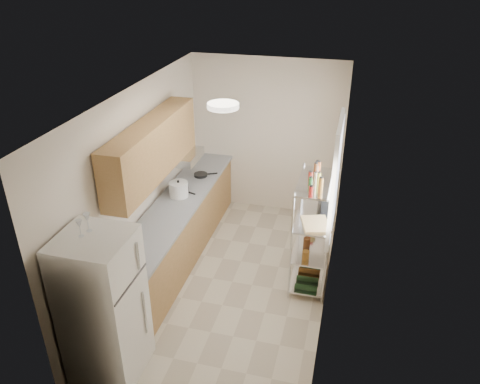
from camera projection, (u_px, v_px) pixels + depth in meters
The scene contains 16 objects.
room at pixel (232, 198), 5.79m from camera, with size 2.52×4.42×2.62m.
counter_run at pixel (179, 228), 6.76m from camera, with size 0.63×3.51×0.90m.
upper_cabinets at pixel (153, 149), 5.88m from camera, with size 0.33×2.20×0.72m, color #AA7A48.
range_hood at pixel (181, 156), 6.75m from camera, with size 0.50×0.60×0.12m, color #B7BABC.
window at pixel (336, 179), 5.71m from camera, with size 0.06×1.00×1.46m, color white.
bakers_rack at pixel (314, 210), 5.91m from camera, with size 0.45×0.90×1.73m.
ceiling_dome at pixel (223, 106), 4.95m from camera, with size 0.34×0.34×0.06m, color white.
refrigerator at pixel (103, 307), 4.72m from camera, with size 0.69×0.69×1.67m, color white.
wine_glass_a at pixel (80, 228), 4.31m from camera, with size 0.06×0.06×0.17m, color silver, non-canonical shape.
wine_glass_b at pixel (88, 222), 4.39m from camera, with size 0.07×0.07×0.19m, color silver, non-canonical shape.
rice_cooker at pixel (179, 189), 6.64m from camera, with size 0.27×0.27×0.22m, color white.
frying_pan_large at pixel (180, 189), 6.84m from camera, with size 0.25×0.25×0.04m, color black.
frying_pan_small at pixel (201, 175), 7.27m from camera, with size 0.21×0.21×0.04m, color black.
cutting_board at pixel (316, 224), 5.77m from camera, with size 0.31×0.41×0.03m, color tan.
espresso_machine at pixel (327, 197), 6.11m from camera, with size 0.17×0.26×0.31m, color black.
storage_bag at pixel (311, 228), 6.43m from camera, with size 0.10×0.14×0.16m, color maroon.
Camera 1 is at (1.38, -4.91, 4.04)m, focal length 35.00 mm.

